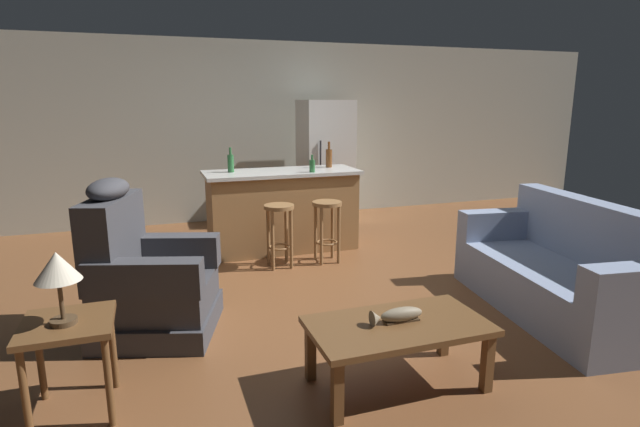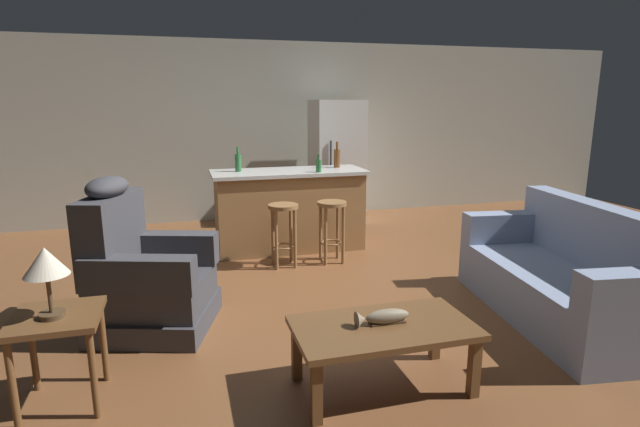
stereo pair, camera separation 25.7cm
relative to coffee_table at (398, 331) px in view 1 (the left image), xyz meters
name	(u,v)px [view 1 (the left image)]	position (x,y,z in m)	size (l,w,h in m)	color
ground_plane	(319,287)	(0.08, 1.75, -0.36)	(12.00, 12.00, 0.00)	brown
back_wall	(251,132)	(0.08, 4.87, 0.94)	(12.00, 0.05, 2.60)	#B2B2A3
coffee_table	(398,331)	(0.00, 0.00, 0.00)	(1.10, 0.60, 0.42)	brown
fish_figurine	(397,315)	(0.00, 0.02, 0.10)	(0.34, 0.10, 0.10)	#4C3823
couch	(562,274)	(1.82, 0.55, -0.02)	(1.08, 1.99, 0.94)	#8493B2
recliner_near_lamp	(146,280)	(-1.46, 1.30, 0.06)	(1.05, 1.05, 1.20)	#3D3D42
end_table	(69,338)	(-1.87, 0.35, 0.10)	(0.48, 0.48, 0.56)	brown
table_lamp	(57,270)	(-1.88, 0.32, 0.50)	(0.24, 0.24, 0.41)	#4C3823
kitchen_island	(282,210)	(0.08, 3.10, 0.11)	(1.80, 0.70, 0.95)	#9E7042
bar_stool_left	(279,224)	(-0.12, 2.47, 0.11)	(0.32, 0.32, 0.68)	olive
bar_stool_right	(327,220)	(0.42, 2.47, 0.11)	(0.32, 0.32, 0.68)	olive
refrigerator	(325,162)	(1.05, 4.30, 0.52)	(0.70, 0.69, 1.76)	white
bottle_tall_green	(231,163)	(-0.50, 3.17, 0.69)	(0.07, 0.07, 0.28)	#2D6B38
bottle_short_amber	(329,158)	(0.71, 3.21, 0.70)	(0.08, 0.08, 0.31)	brown
bottle_wine_dark	(312,166)	(0.38, 2.87, 0.66)	(0.07, 0.07, 0.20)	#2D6B38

